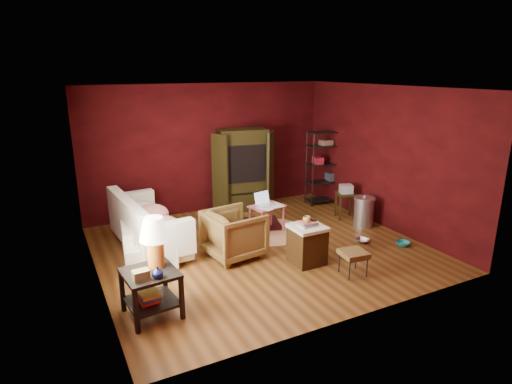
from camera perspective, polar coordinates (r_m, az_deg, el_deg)
room at (r=7.24m, az=0.49°, el=2.60°), size 5.54×5.04×2.84m
sofa at (r=7.77m, az=-14.60°, el=-4.67°), size 0.87×2.14×0.81m
armchair at (r=7.26m, az=-2.92°, el=-5.29°), size 0.92×0.97×0.90m
pet_bowl_steel at (r=8.18m, az=14.04°, el=-5.68°), size 0.25×0.16×0.25m
pet_bowl_turquoise at (r=8.24m, az=19.04°, el=-5.96°), size 0.25×0.10×0.25m
vase at (r=5.48m, az=-13.00°, el=-10.42°), size 0.15×0.16×0.14m
mug at (r=6.92m, az=6.80°, el=-3.53°), size 0.14×0.12×0.12m
side_table at (r=5.69m, az=-13.63°, el=-8.49°), size 0.71×0.71×1.30m
sofa_cushions at (r=7.75m, az=-14.50°, el=-4.45°), size 1.04×2.22×0.90m
hamper at (r=7.10m, az=6.83°, el=-6.86°), size 0.53×0.53×0.75m
footstool at (r=6.84m, az=12.89°, el=-8.11°), size 0.43×0.43×0.39m
rug_round at (r=8.48m, az=1.92°, el=-5.25°), size 1.96×1.96×0.01m
rug_oriental at (r=8.80m, az=-1.03°, el=-4.33°), size 1.50×1.21×0.01m
laptop_desk at (r=8.29m, az=1.40°, el=-2.20°), size 0.72×0.61×0.79m
tv_armoire at (r=9.54m, az=-1.76°, el=3.17°), size 1.42×0.90×1.83m
wire_shelving at (r=10.12m, az=9.24°, el=3.66°), size 0.87×0.46×1.71m
small_stand at (r=9.26m, az=11.90°, el=-0.16°), size 0.47×0.47×0.74m
trash_can at (r=8.90m, az=14.17°, el=-2.58°), size 0.48×0.48×0.67m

